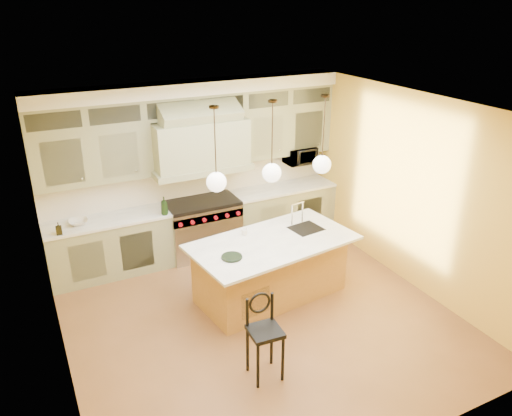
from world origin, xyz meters
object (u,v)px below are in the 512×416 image
range (203,227)px  kitchen_island (271,267)px  counter_stool (264,332)px  microwave (300,155)px

range → kitchen_island: size_ratio=0.49×
kitchen_island → counter_stool: size_ratio=2.37×
counter_stool → microwave: (2.41, 3.25, 0.86)m
range → kitchen_island: bearing=-76.5°
counter_stool → range: bearing=85.3°
kitchen_island → microwave: (1.54, 1.80, 0.98)m
counter_stool → microwave: size_ratio=1.92×
counter_stool → kitchen_island: bearing=62.7°
kitchen_island → counter_stool: (-0.86, -1.45, 0.11)m
kitchen_island → microwave: bearing=41.9°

